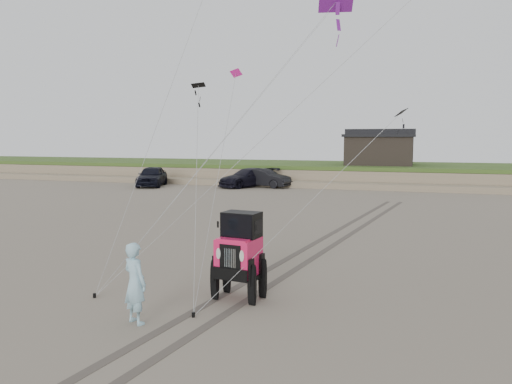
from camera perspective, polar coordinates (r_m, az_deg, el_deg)
ground at (r=13.22m, az=-7.82°, el=-12.51°), size 160.00×160.00×0.00m
dune_ridge at (r=49.17m, az=11.59°, el=2.09°), size 160.00×14.25×1.73m
cabin at (r=48.38m, az=13.94°, el=4.84°), size 6.40×5.40×3.35m
truck_a at (r=44.83m, az=-11.81°, el=1.79°), size 3.62×5.60×1.77m
truck_b at (r=43.00m, az=0.89°, el=1.60°), size 5.02×2.61×1.57m
truck_c at (r=43.24m, az=-0.89°, el=1.66°), size 5.03×5.91×1.63m
jeep at (r=13.21m, az=-1.98°, el=-8.31°), size 2.70×5.15×1.84m
man at (r=11.85m, az=-13.67°, el=-10.08°), size 0.81×0.69×1.88m
kite_flock at (r=20.63m, az=7.93°, el=20.73°), size 8.41×9.98×8.84m
stake_main at (r=14.19m, az=-17.98°, el=-11.19°), size 0.08×0.08×0.12m
stake_aux at (r=12.24m, az=-7.17°, el=-13.75°), size 0.08×0.08×0.12m
tire_tracks at (r=20.01m, az=7.58°, el=-6.04°), size 5.22×29.74×0.01m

